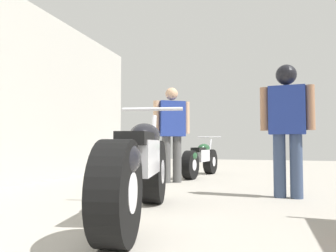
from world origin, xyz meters
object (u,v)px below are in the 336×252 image
object	(u,v)px
mechanic_in_blue	(172,129)
mechanic_with_helmet	(287,117)
motorcycle_maroon_cruiser	(139,168)
motorcycle_black_naked	(200,159)

from	to	relation	value
mechanic_in_blue	mechanic_with_helmet	distance (m)	2.09
motorcycle_maroon_cruiser	mechanic_with_helmet	world-z (taller)	mechanic_with_helmet
motorcycle_black_naked	mechanic_in_blue	bearing A→B (deg)	-104.40
motorcycle_maroon_cruiser	mechanic_in_blue	world-z (taller)	mechanic_in_blue
mechanic_with_helmet	motorcycle_black_naked	bearing A→B (deg)	123.84
motorcycle_black_naked	motorcycle_maroon_cruiser	bearing A→B (deg)	-87.54
motorcycle_black_naked	mechanic_with_helmet	world-z (taller)	mechanic_with_helmet
motorcycle_maroon_cruiser	mechanic_in_blue	size ratio (longest dim) A/B	1.41
motorcycle_black_naked	mechanic_with_helmet	xyz separation A→B (m)	(1.49, -2.22, 0.64)
mechanic_in_blue	mechanic_with_helmet	bearing A→B (deg)	-32.03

